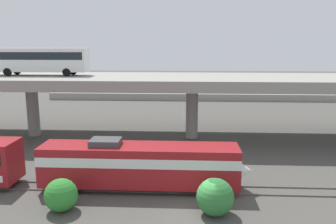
# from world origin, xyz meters

# --- Properties ---
(ground_plane) EXTENTS (260.00, 260.00, 0.00)m
(ground_plane) POSITION_xyz_m (0.00, 0.00, 0.00)
(ground_plane) COLOR #4C4944
(rail_strip_near) EXTENTS (110.00, 0.12, 0.12)m
(rail_strip_near) POSITION_xyz_m (0.00, 3.23, 0.06)
(rail_strip_near) COLOR #59544C
(rail_strip_near) RESTS_ON ground_plane
(rail_strip_far) EXTENTS (110.00, 0.12, 0.12)m
(rail_strip_far) POSITION_xyz_m (0.00, 4.77, 0.06)
(rail_strip_far) COLOR #59544C
(rail_strip_far) RESTS_ON ground_plane
(train_locomotive) EXTENTS (16.99, 3.04, 4.18)m
(train_locomotive) POSITION_xyz_m (-3.67, 4.00, 2.19)
(train_locomotive) COLOR maroon
(train_locomotive) RESTS_ON ground_plane
(highway_overpass) EXTENTS (96.00, 12.02, 7.75)m
(highway_overpass) POSITION_xyz_m (0.00, 20.00, 6.93)
(highway_overpass) COLOR gray
(highway_overpass) RESTS_ON ground_plane
(transit_bus_on_overpass) EXTENTS (12.00, 2.68, 3.40)m
(transit_bus_on_overpass) POSITION_xyz_m (-19.16, 20.40, 9.81)
(transit_bus_on_overpass) COLOR silver
(transit_bus_on_overpass) RESTS_ON highway_overpass
(pier_parking_lot) EXTENTS (59.64, 13.37, 1.45)m
(pier_parking_lot) POSITION_xyz_m (0.00, 55.00, 0.72)
(pier_parking_lot) COLOR gray
(pier_parking_lot) RESTS_ON ground_plane
(parked_car_0) EXTENTS (4.18, 1.91, 1.50)m
(parked_car_0) POSITION_xyz_m (-4.12, 57.88, 2.22)
(parked_car_0) COLOR black
(parked_car_0) RESTS_ON pier_parking_lot
(parked_car_1) EXTENTS (4.27, 1.91, 1.50)m
(parked_car_1) POSITION_xyz_m (10.89, 57.69, 2.22)
(parked_car_1) COLOR black
(parked_car_1) RESTS_ON pier_parking_lot
(parked_car_2) EXTENTS (4.15, 1.99, 1.50)m
(parked_car_2) POSITION_xyz_m (10.04, 52.72, 2.22)
(parked_car_2) COLOR maroon
(parked_car_2) RESTS_ON pier_parking_lot
(parked_car_3) EXTENTS (4.53, 1.89, 1.50)m
(parked_car_3) POSITION_xyz_m (-22.66, 53.09, 2.22)
(parked_car_3) COLOR #9E998C
(parked_car_3) RESTS_ON pier_parking_lot
(parked_car_4) EXTENTS (4.26, 1.95, 1.50)m
(parked_car_4) POSITION_xyz_m (-9.41, 58.31, 2.22)
(parked_car_4) COLOR silver
(parked_car_4) RESTS_ON pier_parking_lot
(harbor_water) EXTENTS (140.00, 36.00, 0.01)m
(harbor_water) POSITION_xyz_m (0.00, 78.00, 0.00)
(harbor_water) COLOR #385B7A
(harbor_water) RESTS_ON ground_plane
(shrub_left) EXTENTS (2.35, 2.35, 2.35)m
(shrub_left) POSITION_xyz_m (-9.52, -0.00, 1.17)
(shrub_left) COLOR #2F842F
(shrub_left) RESTS_ON ground_plane
(shrub_right) EXTENTS (2.62, 2.62, 2.62)m
(shrub_right) POSITION_xyz_m (1.32, -0.01, 1.31)
(shrub_right) COLOR #2F7636
(shrub_right) RESTS_ON ground_plane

